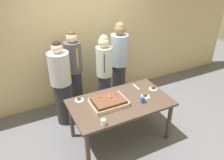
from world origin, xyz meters
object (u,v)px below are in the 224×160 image
Objects in this scene: cake_server_utensil at (136,87)px; person_striped_tie_right at (61,84)px; plated_slice_far_left at (153,88)px; drink_cup_middle at (143,100)px; drink_cup_nearest at (103,122)px; party_table at (120,106)px; sheet_cake at (109,102)px; person_green_shirt_behind at (75,71)px; person_far_right_suit at (104,74)px; person_serving_front at (119,63)px; plated_slice_near_right at (79,99)px; plated_slice_near_left at (145,96)px.

cake_server_utensil is 1.35m from person_striped_tie_right.
plated_slice_far_left is 1.50× the size of drink_cup_middle.
person_striped_tie_right reaches higher than drink_cup_nearest.
sheet_cake is (-0.20, 0.03, 0.14)m from party_table.
drink_cup_middle is at bearing 18.17° from person_green_shirt_behind.
person_far_right_suit is (0.84, -0.02, 0.02)m from person_striped_tie_right.
person_serving_front is (0.03, 0.73, 0.16)m from cake_server_utensil.
person_green_shirt_behind reaches higher than person_far_right_suit.
person_serving_front is 1.05× the size of person_green_shirt_behind.
plated_slice_near_right is 0.08× the size of person_serving_front.
plated_slice_near_left is at bearing -7.85° from sheet_cake.
person_striped_tie_right is at bearing 141.97° from plated_slice_near_left.
plated_slice_near_right is 0.85m from person_green_shirt_behind.
cake_server_utensil is 0.11× the size of person_serving_front.
person_serving_front is at bearing 132.61° from person_far_right_suit.
plated_slice_far_left is 1.29m from drink_cup_nearest.
drink_cup_middle reaches higher than plated_slice_far_left.
plated_slice_near_left is 0.97m from person_far_right_suit.
drink_cup_middle is 1.48m from person_striped_tie_right.
person_serving_front is 0.92m from person_green_shirt_behind.
plated_slice_near_left is 0.09× the size of person_far_right_suit.
party_table is 1.00× the size of person_striped_tie_right.
sheet_cake reaches higher than plated_slice_far_left.
cake_server_utensil is at bearing 33.39° from person_serving_front.
person_green_shirt_behind reaches higher than drink_cup_nearest.
plated_slice_far_left is at bearing 27.69° from plated_slice_near_left.
plated_slice_near_left reaches higher than plated_slice_near_right.
plated_slice_near_right is at bearing -23.29° from person_green_shirt_behind.
plated_slice_near_right is 1.07m from cake_server_utensil.
sheet_cake is 3.77× the size of plated_slice_far_left.
drink_cup_middle is 1.51m from person_green_shirt_behind.
plated_slice_near_right reaches higher than cake_server_utensil.
party_table is at bearing 9.05° from person_green_shirt_behind.
cake_server_utensil is at bearing 35.19° from drink_cup_nearest.
person_far_right_suit is (0.69, 0.50, 0.08)m from plated_slice_near_right.
person_green_shirt_behind is at bearing -102.42° from person_far_right_suit.
drink_cup_nearest is at bearing 0.60° from person_serving_front.
drink_cup_nearest is 1.00× the size of drink_cup_middle.
drink_cup_middle is at bearing -29.61° from party_table.
person_serving_front reaches higher than plated_slice_far_left.
drink_cup_nearest is (-0.93, -0.34, 0.03)m from plated_slice_near_left.
drink_cup_nearest is 1.29m from person_striped_tie_right.
sheet_cake is at bearing 0.03° from person_striped_tie_right.
party_table is at bearing 7.72° from person_striped_tie_right.
party_table is 0.65m from drink_cup_nearest.
person_serving_front is at bearing 63.81° from person_striped_tie_right.
plated_slice_near_right is 1.50× the size of drink_cup_nearest.
plated_slice_near_left is 0.99m from drink_cup_nearest.
drink_cup_middle is 1.21m from person_serving_front.
person_green_shirt_behind is 0.46m from person_striped_tie_right.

